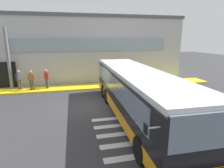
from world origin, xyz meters
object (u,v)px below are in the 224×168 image
at_px(entry_support_column, 8,59).
at_px(bus_main_foreground, 136,94).
at_px(passenger_by_doorway, 31,79).
at_px(passenger_at_curb_edge, 47,78).
at_px(passenger_near_column, 19,79).

bearing_deg(entry_support_column, bus_main_foreground, -42.31).
bearing_deg(passenger_by_doorway, passenger_at_curb_edge, 15.79).
xyz_separation_m(passenger_near_column, passenger_by_doorway, (1.01, -0.33, 0.00)).
bearing_deg(passenger_near_column, passenger_by_doorway, -18.29).
bearing_deg(passenger_at_curb_edge, passenger_near_column, 179.98).
distance_m(bus_main_foreground, passenger_by_doorway, 9.63).
height_order(entry_support_column, passenger_near_column, entry_support_column).
relative_size(bus_main_foreground, passenger_near_column, 7.25).
height_order(passenger_by_doorway, passenger_at_curb_edge, same).
bearing_deg(bus_main_foreground, passenger_by_doorway, 134.55).
distance_m(bus_main_foreground, passenger_at_curb_edge, 9.10).
bearing_deg(entry_support_column, passenger_by_doorway, -27.31).
distance_m(entry_support_column, passenger_by_doorway, 2.61).
relative_size(entry_support_column, passenger_near_column, 3.05).
relative_size(passenger_near_column, passenger_by_doorway, 1.00).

